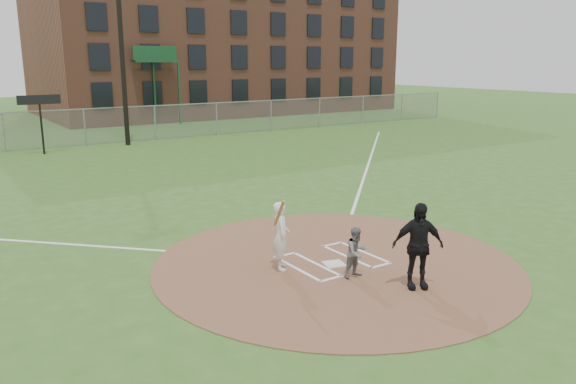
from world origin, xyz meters
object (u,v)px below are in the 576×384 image
catcher (356,252)px  umpire (418,246)px  batter_at_plate (281,235)px  home_plate (334,264)px

catcher → umpire: bearing=-62.4°
batter_at_plate → home_plate: bearing=-22.9°
catcher → batter_at_plate: size_ratio=0.63×
home_plate → umpire: umpire is taller
home_plate → umpire: 2.23m
home_plate → catcher: bearing=-94.3°
umpire → batter_at_plate: umpire is taller
home_plate → batter_at_plate: size_ratio=0.26×
catcher → batter_at_plate: 1.71m
home_plate → batter_at_plate: 1.45m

